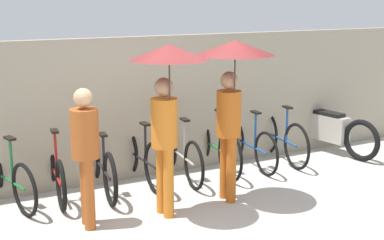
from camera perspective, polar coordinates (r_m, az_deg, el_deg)
ground_plane at (r=6.26m, az=1.29°, el=-11.86°), size 30.00×30.00×0.00m
back_wall at (r=7.84m, az=-6.46°, el=1.20°), size 13.94×0.12×2.08m
parked_bicycle_1 at (r=7.31m, az=-19.12°, el=-5.84°), size 0.56×1.68×0.98m
parked_bicycle_2 at (r=7.40m, az=-14.38°, el=-5.36°), size 0.44×1.68×1.09m
parked_bicycle_3 at (r=7.47m, az=-9.66°, el=-4.82°), size 0.44×1.81×1.05m
parked_bicycle_4 at (r=7.71m, az=-5.49°, el=-4.00°), size 0.44×1.74×1.09m
parked_bicycle_5 at (r=7.93m, az=-1.27°, el=-3.59°), size 0.44×1.77×1.05m
parked_bicycle_6 at (r=8.25m, az=2.36°, el=-2.73°), size 0.44×1.86×1.01m
parked_bicycle_7 at (r=8.53m, az=6.09°, el=-2.52°), size 0.44×1.73×1.00m
parked_bicycle_8 at (r=8.86m, az=9.43°, el=-1.87°), size 0.44×1.71×1.10m
pedestrian_leading at (r=6.20m, az=-11.31°, el=-2.88°), size 0.32×0.32×1.65m
pedestrian_center at (r=6.21m, az=-2.66°, el=3.52°), size 0.91×0.91×2.11m
pedestrian_trailing at (r=6.70m, az=4.36°, el=4.47°), size 0.97×0.97×2.12m
motorcycle at (r=9.54m, az=14.32°, el=-0.96°), size 0.61×2.05×0.91m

